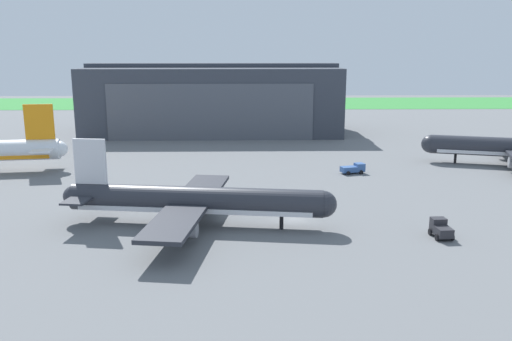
# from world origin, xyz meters

# --- Properties ---
(ground_plane) EXTENTS (440.00, 440.00, 0.00)m
(ground_plane) POSITION_xyz_m (0.00, 0.00, 0.00)
(ground_plane) COLOR slate
(grass_field_strip) EXTENTS (440.00, 56.00, 0.08)m
(grass_field_strip) POSITION_xyz_m (0.00, 176.62, 0.04)
(grass_field_strip) COLOR #37893C
(grass_field_strip) RESTS_ON ground_plane
(maintenance_hangar) EXTENTS (74.40, 31.53, 20.67)m
(maintenance_hangar) POSITION_xyz_m (-16.44, 86.39, 9.88)
(maintenance_hangar) COLOR #383D47
(maintenance_hangar) RESTS_ON ground_plane
(airliner_near_left) EXTENTS (38.93, 32.92, 12.25)m
(airliner_near_left) POSITION_xyz_m (-14.16, -2.68, 3.63)
(airliner_near_left) COLOR #282B33
(airliner_near_left) RESTS_ON ground_plane
(stair_truck) EXTENTS (5.16, 3.28, 2.03)m
(stair_truck) POSITION_xyz_m (14.93, 29.48, 1.03)
(stair_truck) COLOR #335693
(stair_truck) RESTS_ON ground_plane
(fuel_bowser) EXTENTS (2.53, 3.77, 2.39)m
(fuel_bowser) POSITION_xyz_m (18.94, -8.19, 1.18)
(fuel_bowser) COLOR #28282D
(fuel_bowser) RESTS_ON ground_plane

